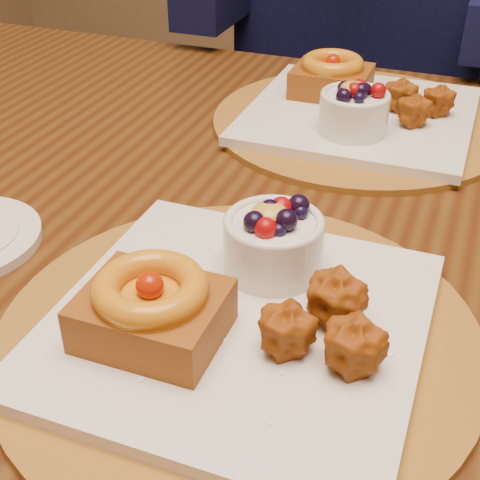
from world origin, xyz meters
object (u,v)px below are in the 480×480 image
at_px(place_setting_near, 237,310).
at_px(chair_far, 397,111).
at_px(dining_table, 309,264).
at_px(place_setting_far, 358,110).

relative_size(place_setting_near, chair_far, 0.38).
xyz_separation_m(dining_table, chair_far, (-0.02, 0.76, -0.12)).
xyz_separation_m(dining_table, place_setting_near, (-0.00, -0.22, 0.10)).
bearing_deg(chair_far, place_setting_far, -102.39).
bearing_deg(place_setting_far, dining_table, -89.43).
xyz_separation_m(place_setting_near, chair_far, (-0.02, 0.98, -0.22)).
distance_m(place_setting_far, chair_far, 0.59).
relative_size(place_setting_near, place_setting_far, 1.00).
bearing_deg(place_setting_near, dining_table, 89.40).
height_order(place_setting_far, chair_far, chair_far).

